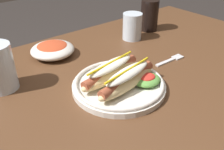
# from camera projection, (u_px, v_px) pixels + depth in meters

# --- Properties ---
(dining_table) EXTENTS (1.37, 0.82, 0.74)m
(dining_table) POSITION_uv_depth(u_px,v_px,m) (127.00, 99.00, 0.82)
(dining_table) COLOR #51331E
(dining_table) RESTS_ON ground_plane
(hot_dog_plate) EXTENTS (0.26, 0.26, 0.08)m
(hot_dog_plate) POSITION_uv_depth(u_px,v_px,m) (120.00, 81.00, 0.68)
(hot_dog_plate) COLOR silver
(hot_dog_plate) RESTS_ON dining_table
(fork) EXTENTS (0.12, 0.03, 0.00)m
(fork) POSITION_uv_depth(u_px,v_px,m) (172.00, 60.00, 0.84)
(fork) COLOR silver
(fork) RESTS_ON dining_table
(soda_cup) EXTENTS (0.08, 0.08, 0.13)m
(soda_cup) POSITION_uv_depth(u_px,v_px,m) (149.00, 15.00, 1.05)
(soda_cup) COLOR black
(soda_cup) RESTS_ON dining_table
(extra_cup) EXTENTS (0.08, 0.08, 0.10)m
(extra_cup) POSITION_uv_depth(u_px,v_px,m) (132.00, 26.00, 0.97)
(extra_cup) COLOR silver
(extra_cup) RESTS_ON dining_table
(side_bowl) EXTENTS (0.15, 0.15, 0.05)m
(side_bowl) POSITION_uv_depth(u_px,v_px,m) (53.00, 49.00, 0.86)
(side_bowl) COLOR silver
(side_bowl) RESTS_ON dining_table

